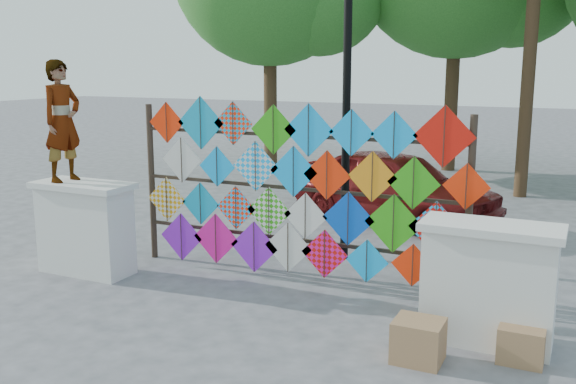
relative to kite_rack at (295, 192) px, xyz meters
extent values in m
plane|color=gray|center=(-0.07, -0.73, -1.22)|extent=(80.00, 80.00, 0.00)
cube|color=silver|center=(-2.77, -0.93, -0.62)|extent=(1.30, 0.55, 1.20)
cube|color=silver|center=(-2.77, -0.93, 0.02)|extent=(1.40, 0.65, 0.08)
cube|color=silver|center=(2.63, -0.93, -0.62)|extent=(1.30, 0.55, 1.20)
cube|color=silver|center=(2.63, -0.93, 0.02)|extent=(1.40, 0.65, 0.08)
cylinder|color=#30241A|center=(-2.37, 0.07, -0.07)|extent=(0.09, 0.09, 2.30)
cylinder|color=#30241A|center=(2.23, 0.07, -0.07)|extent=(0.09, 0.09, 2.30)
cube|color=#30241A|center=(-0.07, 0.07, -0.67)|extent=(4.60, 0.04, 0.04)
cube|color=#30241A|center=(-0.07, 0.07, 0.03)|extent=(4.60, 0.04, 0.04)
cube|color=#30241A|center=(-0.07, 0.07, 0.73)|extent=(4.60, 0.04, 0.04)
cube|color=#FF2A08|center=(-2.02, 0.01, 0.83)|extent=(0.58, 0.01, 0.58)
cube|color=#30241A|center=(-2.02, 0.00, 0.83)|extent=(0.01, 0.01, 0.57)
cube|color=#0C95C4|center=(-1.44, 0.01, 0.85)|extent=(0.74, 0.01, 0.74)
cube|color=#30241A|center=(-1.44, 0.00, 0.85)|extent=(0.01, 0.01, 0.73)
cube|color=#0C95C4|center=(-0.92, 0.01, 0.86)|extent=(0.59, 0.01, 0.59)
cube|color=#30241A|center=(-0.92, 0.00, 0.86)|extent=(0.01, 0.01, 0.58)
cube|color=#2B9D13|center=(-0.31, 0.01, 0.80)|extent=(0.66, 0.01, 0.66)
cube|color=#30241A|center=(-0.31, 0.00, 0.80)|extent=(0.01, 0.01, 0.65)
cube|color=#0BA1F8|center=(0.19, 0.01, 0.82)|extent=(0.69, 0.01, 0.69)
cube|color=#30241A|center=(0.19, 0.00, 0.82)|extent=(0.01, 0.01, 0.68)
cube|color=#0BA1F8|center=(0.77, 0.01, 0.81)|extent=(0.59, 0.01, 0.59)
cube|color=#30241A|center=(0.77, 0.00, 0.81)|extent=(0.01, 0.01, 0.58)
cube|color=#0BA1F8|center=(1.31, 0.01, 0.81)|extent=(0.59, 0.01, 0.59)
cube|color=#30241A|center=(1.31, 0.00, 0.81)|extent=(0.01, 0.01, 0.58)
cube|color=red|center=(1.91, 0.01, 0.82)|extent=(0.74, 0.01, 0.74)
cube|color=#30241A|center=(1.91, 0.00, 0.82)|extent=(0.01, 0.01, 0.73)
cube|color=silver|center=(-1.75, -0.03, 0.32)|extent=(0.65, 0.01, 0.65)
cube|color=#30241A|center=(-1.75, -0.04, 0.32)|extent=(0.01, 0.01, 0.64)
cube|color=#0BA1F8|center=(-1.17, -0.03, 0.26)|extent=(0.56, 0.01, 0.56)
cube|color=#30241A|center=(-1.17, -0.04, 0.26)|extent=(0.01, 0.01, 0.55)
cube|color=silver|center=(-0.56, -0.03, 0.31)|extent=(0.68, 0.01, 0.68)
cube|color=#30241A|center=(-0.56, -0.04, 0.31)|extent=(0.01, 0.01, 0.67)
cube|color=#0BA1F8|center=(0.00, -0.03, 0.27)|extent=(0.68, 0.01, 0.68)
cube|color=#30241A|center=(0.00, -0.04, 0.27)|extent=(0.01, 0.01, 0.67)
cube|color=#FF2A08|center=(0.46, -0.03, 0.26)|extent=(0.64, 0.01, 0.64)
cube|color=#30241A|center=(0.46, -0.04, 0.26)|extent=(0.01, 0.01, 0.63)
cube|color=orange|center=(1.07, -0.03, 0.28)|extent=(0.64, 0.01, 0.64)
cube|color=#30241A|center=(1.07, -0.04, 0.28)|extent=(0.01, 0.01, 0.63)
cube|color=#2B9D13|center=(1.58, -0.03, 0.25)|extent=(0.65, 0.01, 0.65)
cube|color=#30241A|center=(1.58, -0.04, 0.25)|extent=(0.01, 0.01, 0.64)
cube|color=#FF2A08|center=(2.20, -0.03, 0.26)|extent=(0.56, 0.01, 0.56)
cube|color=#30241A|center=(2.20, -0.04, 0.26)|extent=(0.01, 0.01, 0.55)
cube|color=orange|center=(-2.00, -0.07, -0.27)|extent=(0.65, 0.01, 0.65)
cube|color=#30241A|center=(-2.00, -0.08, -0.27)|extent=(0.01, 0.01, 0.64)
cube|color=#0C95C4|center=(-1.43, -0.07, -0.28)|extent=(0.60, 0.01, 0.60)
cube|color=#30241A|center=(-1.43, -0.08, -0.28)|extent=(0.01, 0.01, 0.59)
cube|color=#0BA1F8|center=(-0.85, -0.07, -0.28)|extent=(0.61, 0.01, 0.61)
cube|color=#30241A|center=(-0.85, -0.08, -0.28)|extent=(0.01, 0.01, 0.60)
cube|color=silver|center=(-0.34, -0.07, -0.28)|extent=(0.66, 0.01, 0.66)
cube|color=#30241A|center=(-0.34, -0.08, -0.28)|extent=(0.01, 0.01, 0.65)
cube|color=silver|center=(0.19, -0.07, -0.29)|extent=(0.62, 0.01, 0.62)
cube|color=#30241A|center=(0.19, -0.08, -0.29)|extent=(0.01, 0.01, 0.61)
cube|color=blue|center=(0.78, -0.07, -0.27)|extent=(0.70, 0.01, 0.70)
cube|color=#30241A|center=(0.78, -0.08, -0.27)|extent=(0.01, 0.01, 0.69)
cube|color=#2B9D13|center=(1.36, -0.07, -0.27)|extent=(0.74, 0.01, 0.74)
cube|color=#30241A|center=(1.36, -0.08, -0.27)|extent=(0.01, 0.01, 0.72)
cube|color=#0BA1F8|center=(1.88, -0.07, -0.27)|extent=(0.67, 0.01, 0.67)
cube|color=#30241A|center=(1.88, -0.08, -0.27)|extent=(0.01, 0.01, 0.65)
cube|color=purple|center=(-1.74, -0.11, -0.79)|extent=(0.70, 0.01, 0.70)
cube|color=#30241A|center=(-1.74, -0.12, -0.79)|extent=(0.01, 0.01, 0.69)
cube|color=#E1158A|center=(-1.16, -0.11, -0.74)|extent=(0.72, 0.01, 0.72)
cube|color=#30241A|center=(-1.16, -0.12, -0.74)|extent=(0.01, 0.01, 0.71)
cube|color=purple|center=(-0.56, -0.11, -0.79)|extent=(0.72, 0.01, 0.72)
cube|color=#30241A|center=(-0.56, -0.12, -0.79)|extent=(0.01, 0.01, 0.71)
cube|color=silver|center=(-0.04, -0.11, -0.73)|extent=(0.68, 0.01, 0.68)
cube|color=#30241A|center=(-0.04, -0.12, -0.73)|extent=(0.01, 0.01, 0.67)
cube|color=red|center=(0.48, -0.11, -0.76)|extent=(0.65, 0.01, 0.65)
cube|color=#30241A|center=(0.48, -0.12, -0.76)|extent=(0.01, 0.01, 0.64)
cube|color=#0BA1F8|center=(1.05, -0.11, -0.78)|extent=(0.56, 0.01, 0.56)
cube|color=#30241A|center=(1.05, -0.12, -0.78)|extent=(0.01, 0.01, 0.55)
cube|color=#FF2A08|center=(1.63, -0.11, -0.75)|extent=(0.54, 0.01, 0.54)
cube|color=#30241A|center=(1.63, -0.12, -0.75)|extent=(0.01, 0.01, 0.53)
cube|color=orange|center=(2.17, -0.11, -0.77)|extent=(0.53, 0.01, 0.53)
cube|color=#30241A|center=(2.17, -0.12, -0.77)|extent=(0.01, 0.01, 0.52)
cylinder|color=#49321F|center=(-4.57, 8.27, 0.71)|extent=(0.36, 0.36, 3.85)
cylinder|color=#49321F|center=(-0.07, 10.27, 0.84)|extent=(0.36, 0.36, 4.12)
cylinder|color=#49321F|center=(2.13, 7.27, 1.53)|extent=(0.28, 0.28, 5.50)
imported|color=#99999E|center=(-3.06, -0.93, 0.89)|extent=(0.44, 0.63, 1.65)
imported|color=#5C0F10|center=(0.27, 3.76, -0.54)|extent=(4.27, 2.76, 1.35)
cylinder|color=black|center=(0.23, 1.27, 0.88)|extent=(0.12, 0.12, 4.20)
cube|color=#A77350|center=(2.10, -1.66, -1.01)|extent=(0.47, 0.42, 0.42)
cube|color=#A77350|center=(3.02, -1.22, -1.04)|extent=(0.43, 0.40, 0.36)
camera|label=1|loc=(3.47, -7.49, 1.63)|focal=40.00mm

